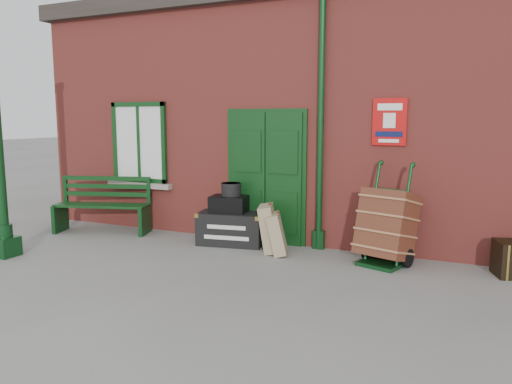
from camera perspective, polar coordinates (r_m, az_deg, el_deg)
The scene contains 9 objects.
ground at distance 7.18m, azimuth -1.35°, elevation -8.61°, with size 80.00×80.00×0.00m, color gray.
station_building at distance 10.12m, azimuth 7.37°, elevation 8.70°, with size 10.30×4.30×4.36m.
bench at distance 9.68m, azimuth -17.05°, elevation -1.26°, with size 1.80×1.01×1.07m.
houdini_trunk at distance 8.42m, azimuth -2.79°, elevation -4.14°, with size 1.09×0.60×0.54m, color black.
strongbox at distance 8.37m, azimuth -3.12°, elevation -1.38°, with size 0.60×0.44×0.27m, color black.
hatbox at distance 8.34m, azimuth -2.85°, elevation 0.30°, with size 0.33×0.33×0.22m, color black.
suitcase_back at distance 7.92m, azimuth 1.46°, elevation -4.16°, with size 0.21×0.52×0.73m, color tan.
suitcase_front at distance 7.77m, azimuth 2.39°, elevation -4.79°, with size 0.19×0.47×0.63m, color tan.
porter_trolley at distance 7.46m, azimuth 14.68°, elevation -3.78°, with size 0.90×0.93×1.45m.
Camera 1 is at (3.01, -6.17, 2.11)m, focal length 35.00 mm.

